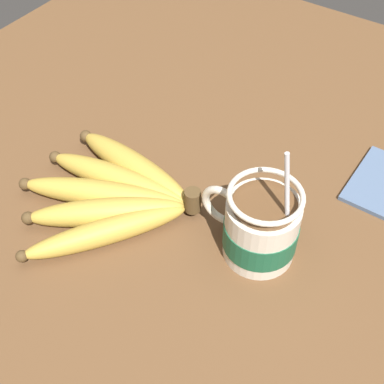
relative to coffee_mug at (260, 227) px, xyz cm
name	(u,v)px	position (x,y,z in cm)	size (l,w,h in cm)	color
table	(216,225)	(6.55, -1.61, -5.79)	(109.49, 109.49, 3.22)	brown
coffee_mug	(260,227)	(0.00, 0.00, 0.00)	(11.89, 8.36, 16.21)	beige
banana_bunch	(114,194)	(18.18, 3.50, -2.47)	(21.44, 21.61, 4.10)	#4C381E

